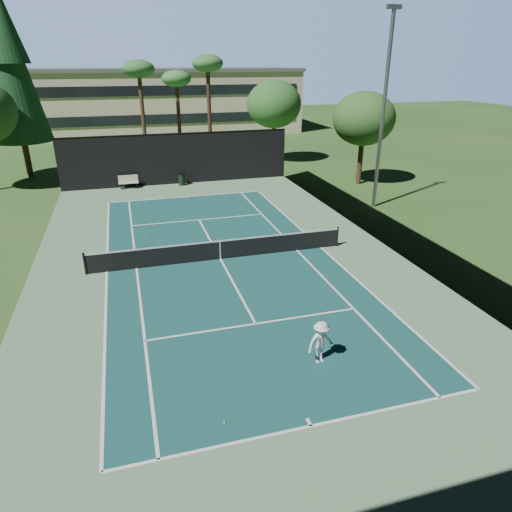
{
  "coord_description": "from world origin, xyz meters",
  "views": [
    {
      "loc": [
        -4.12,
        -20.7,
        9.21
      ],
      "look_at": [
        1.0,
        -3.0,
        1.3
      ],
      "focal_mm": 32.0,
      "sensor_mm": 36.0,
      "label": 1
    }
  ],
  "objects": [
    {
      "name": "ground",
      "position": [
        0.0,
        0.0,
        0.0
      ],
      "size": [
        160.0,
        160.0,
        0.0
      ],
      "primitive_type": "plane",
      "color": "#2C521E",
      "rests_on": "ground"
    },
    {
      "name": "apron_slab",
      "position": [
        0.0,
        0.0,
        0.01
      ],
      "size": [
        18.0,
        32.0,
        0.01
      ],
      "primitive_type": "cube",
      "color": "#608961",
      "rests_on": "ground"
    },
    {
      "name": "court_surface",
      "position": [
        0.0,
        0.0,
        0.01
      ],
      "size": [
        10.97,
        23.77,
        0.01
      ],
      "primitive_type": "cube",
      "color": "#164948",
      "rests_on": "ground"
    },
    {
      "name": "court_lines",
      "position": [
        0.0,
        0.0,
        0.02
      ],
      "size": [
        11.07,
        23.87,
        0.01
      ],
      "color": "white",
      "rests_on": "ground"
    },
    {
      "name": "tennis_net",
      "position": [
        0.0,
        0.0,
        0.56
      ],
      "size": [
        12.9,
        0.1,
        1.1
      ],
      "color": "black",
      "rests_on": "ground"
    },
    {
      "name": "fence",
      "position": [
        0.0,
        0.06,
        2.01
      ],
      "size": [
        18.04,
        32.05,
        4.03
      ],
      "color": "black",
      "rests_on": "ground"
    },
    {
      "name": "player",
      "position": [
        1.4,
        -9.23,
        0.75
      ],
      "size": [
        1.06,
        0.74,
        1.51
      ],
      "primitive_type": "imported",
      "rotation": [
        0.0,
        0.0,
        0.19
      ],
      "color": "white",
      "rests_on": "ground"
    },
    {
      "name": "tennis_ball_a",
      "position": [
        -2.25,
        -11.1,
        0.03
      ],
      "size": [
        0.06,
        0.06,
        0.06
      ],
      "primitive_type": "sphere",
      "color": "#B8D32F",
      "rests_on": "ground"
    },
    {
      "name": "tennis_ball_b",
      "position": [
        0.48,
        2.74,
        0.03
      ],
      "size": [
        0.06,
        0.06,
        0.06
      ],
      "primitive_type": "sphere",
      "color": "#C3D22F",
      "rests_on": "ground"
    },
    {
      "name": "tennis_ball_c",
      "position": [
        2.94,
        1.56,
        0.03
      ],
      "size": [
        0.07,
        0.07,
        0.07
      ],
      "primitive_type": "sphere",
      "color": "#C9E935",
      "rests_on": "ground"
    },
    {
      "name": "tennis_ball_d",
      "position": [
        -3.41,
        4.02,
        0.04
      ],
      "size": [
        0.07,
        0.07,
        0.07
      ],
      "primitive_type": "sphere",
      "color": "#C4CF2F",
      "rests_on": "ground"
    },
    {
      "name": "park_bench",
      "position": [
        -3.98,
        15.62,
        0.55
      ],
      "size": [
        1.5,
        0.45,
        1.02
      ],
      "color": "beige",
      "rests_on": "ground"
    },
    {
      "name": "trash_bin",
      "position": [
        0.15,
        15.43,
        0.48
      ],
      "size": [
        0.56,
        0.56,
        0.95
      ],
      "color": "black",
      "rests_on": "ground"
    },
    {
      "name": "pine_tree",
      "position": [
        -12.0,
        22.0,
        9.55
      ],
      "size": [
        4.8,
        4.8,
        15.0
      ],
      "color": "#492D1F",
      "rests_on": "ground"
    },
    {
      "name": "palm_a",
      "position": [
        -2.0,
        24.0,
        8.19
      ],
      "size": [
        2.8,
        2.8,
        9.32
      ],
      "color": "#4E3021",
      "rests_on": "ground"
    },
    {
      "name": "palm_b",
      "position": [
        1.5,
        26.0,
        7.36
      ],
      "size": [
        2.8,
        2.8,
        8.42
      ],
      "color": "#482D1F",
      "rests_on": "ground"
    },
    {
      "name": "palm_c",
      "position": [
        4.0,
        23.0,
        8.6
      ],
      "size": [
        2.8,
        2.8,
        9.77
      ],
      "color": "#41281B",
      "rests_on": "ground"
    },
    {
      "name": "decid_tree_a",
      "position": [
        10.0,
        22.0,
        5.42
      ],
      "size": [
        5.12,
        5.12,
        7.62
      ],
      "color": "#402F1B",
      "rests_on": "ground"
    },
    {
      "name": "decid_tree_b",
      "position": [
        14.0,
        12.0,
        5.08
      ],
      "size": [
        4.8,
        4.8,
        7.14
      ],
      "color": "#46331E",
      "rests_on": "ground"
    },
    {
      "name": "campus_building",
      "position": [
        0.0,
        45.98,
        4.21
      ],
      "size": [
        40.5,
        12.5,
        8.3
      ],
      "color": "beige",
      "rests_on": "ground"
    },
    {
      "name": "light_pole",
      "position": [
        12.0,
        6.0,
        6.46
      ],
      "size": [
        0.9,
        0.25,
        12.22
      ],
      "color": "gray",
      "rests_on": "ground"
    }
  ]
}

